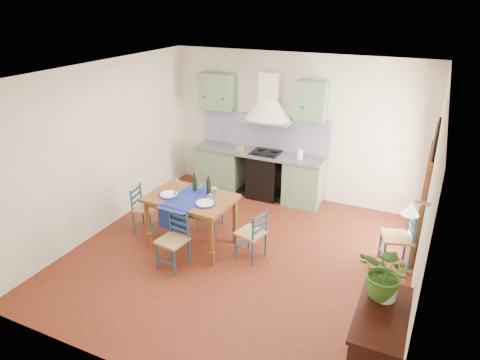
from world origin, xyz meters
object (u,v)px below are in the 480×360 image
object	(u,v)px
chair_near	(174,240)
potted_plant	(387,273)
dining_table	(191,203)
sideboard	(377,346)

from	to	relation	value
chair_near	potted_plant	world-z (taller)	potted_plant
dining_table	potted_plant	bearing A→B (deg)	-23.52
dining_table	chair_near	world-z (taller)	dining_table
chair_near	sideboard	world-z (taller)	sideboard
dining_table	chair_near	bearing A→B (deg)	-83.80
sideboard	chair_near	bearing A→B (deg)	162.70
chair_near	sideboard	size ratio (longest dim) A/B	0.80
potted_plant	sideboard	bearing A→B (deg)	-83.24
dining_table	chair_near	xyz separation A→B (m)	(0.07, -0.63, -0.32)
dining_table	sideboard	bearing A→B (deg)	-26.93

